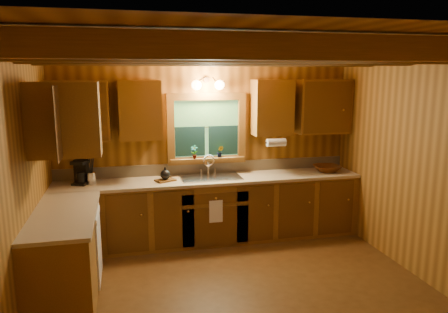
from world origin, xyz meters
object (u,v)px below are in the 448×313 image
object	(u,v)px
sink	(211,181)
cutting_board	(165,180)
wicker_basket	(327,169)
coffee_maker	(81,172)

from	to	relation	value
sink	cutting_board	world-z (taller)	sink
sink	wicker_basket	xyz separation A→B (m)	(1.73, -0.03, 0.09)
coffee_maker	wicker_basket	distance (m)	3.44
coffee_maker	cutting_board	distance (m)	1.09
cutting_board	wicker_basket	world-z (taller)	wicker_basket
cutting_board	coffee_maker	bearing A→B (deg)	149.96
coffee_maker	sink	bearing A→B (deg)	21.33
coffee_maker	wicker_basket	world-z (taller)	coffee_maker
sink	cutting_board	distance (m)	0.63
sink	wicker_basket	world-z (taller)	sink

